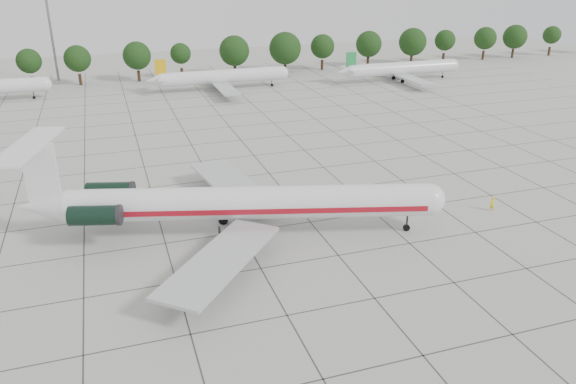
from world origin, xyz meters
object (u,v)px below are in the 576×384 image
object	(u,v)px
main_airliner	(227,203)
ground_crew	(492,204)
bg_airliner_d	(402,69)
floodlight_mast	(49,18)
bg_airliner_c	(222,77)

from	to	relation	value
main_airliner	ground_crew	xyz separation A→B (m)	(30.53, -3.71, -2.81)
main_airliner	ground_crew	world-z (taller)	main_airliner
main_airliner	bg_airliner_d	size ratio (longest dim) A/B	1.55
main_airliner	ground_crew	distance (m)	30.88
main_airliner	floodlight_mast	world-z (taller)	floodlight_mast
main_airliner	ground_crew	size ratio (longest dim) A/B	24.95
main_airliner	floodlight_mast	distance (m)	94.97
ground_crew	bg_airliner_d	world-z (taller)	bg_airliner_d
bg_airliner_c	floodlight_mast	bearing A→B (deg)	147.26
ground_crew	bg_airliner_c	world-z (taller)	bg_airliner_c
bg_airliner_d	floodlight_mast	distance (m)	82.81
floodlight_mast	ground_crew	bearing A→B (deg)	-61.90
main_airliner	bg_airliner_c	distance (m)	71.00
bg_airliner_c	bg_airliner_d	size ratio (longest dim) A/B	1.00
bg_airliner_c	floodlight_mast	size ratio (longest dim) A/B	1.11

